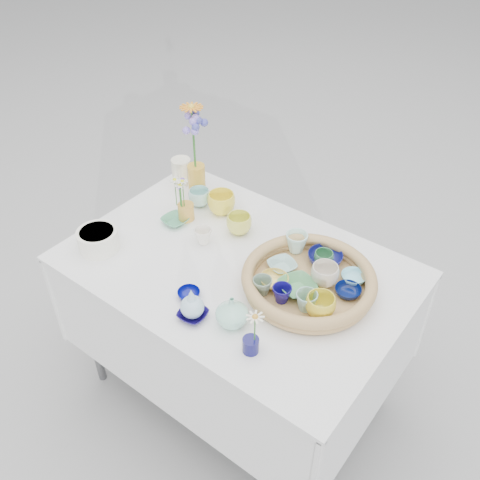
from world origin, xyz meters
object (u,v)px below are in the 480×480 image
Objects in this scene: wicker_tray at (309,281)px; tall_vase_yellow at (197,180)px; bud_vase_seafoam at (232,311)px; display_table at (237,388)px.

wicker_tray is 0.74m from tall_vase_yellow.
tall_vase_yellow is (-0.60, 0.51, 0.01)m from bud_vase_seafoam.
tall_vase_yellow is (-0.71, 0.22, 0.03)m from wicker_tray.
tall_vase_yellow reaches higher than wicker_tray.
tall_vase_yellow is (-0.43, 0.27, 0.84)m from display_table.
display_table is 0.85m from wicker_tray.
display_table is 0.87m from bud_vase_seafoam.
tall_vase_yellow reaches higher than bud_vase_seafoam.
wicker_tray is at bearing 10.12° from display_table.
bud_vase_seafoam is at bearing -111.18° from wicker_tray.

